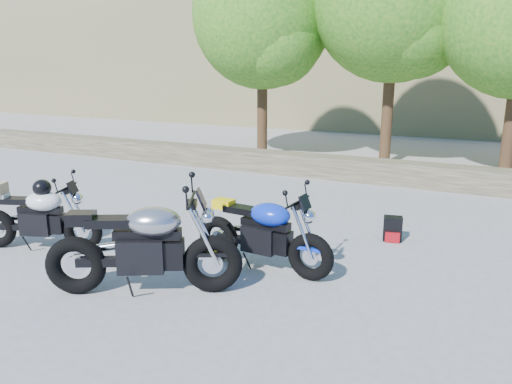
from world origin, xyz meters
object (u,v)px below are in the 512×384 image
(silver_bike, at_px, (145,248))
(blue_bike, at_px, (263,234))
(white_bike, at_px, (37,215))
(backpack, at_px, (393,229))

(silver_bike, relative_size, blue_bike, 1.07)
(white_bike, bearing_deg, backpack, 9.63)
(white_bike, distance_m, backpack, 5.12)
(backpack, bearing_deg, white_bike, -162.53)
(silver_bike, distance_m, blue_bike, 1.51)
(blue_bike, xyz_separation_m, backpack, (1.31, 1.78, -0.30))
(blue_bike, bearing_deg, backpack, 59.02)
(silver_bike, distance_m, white_bike, 2.29)
(silver_bike, bearing_deg, blue_bike, 24.87)
(silver_bike, bearing_deg, backpack, 26.07)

